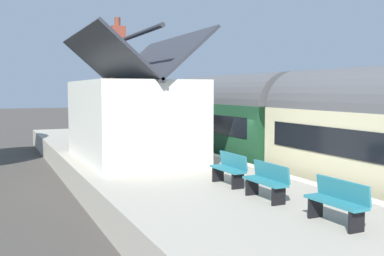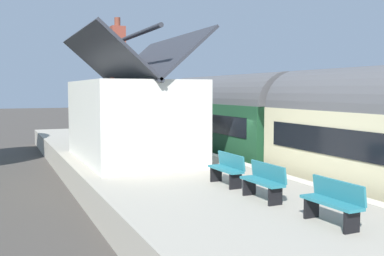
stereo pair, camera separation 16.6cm
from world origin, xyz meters
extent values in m
plane|color=#423D38|center=(0.00, 0.00, 0.00)|extent=(160.00, 160.00, 0.00)
cube|color=#A39B8C|center=(0.00, 3.97, 0.49)|extent=(32.00, 5.94, 0.97)
cube|color=beige|center=(0.00, 1.18, 0.98)|extent=(32.00, 0.36, 0.02)
cube|color=gray|center=(0.00, -1.62, 0.07)|extent=(52.00, 0.08, 0.14)
cube|color=gray|center=(0.00, -0.18, 0.07)|extent=(52.00, 0.08, 0.14)
cube|color=black|center=(3.44, -0.90, 0.35)|extent=(9.09, 2.29, 0.70)
cube|color=#1E4C2D|center=(3.44, -0.90, 1.85)|extent=(9.88, 2.70, 2.30)
cylinder|color=#515154|center=(3.44, -0.90, 3.00)|extent=(9.88, 2.65, 2.65)
cube|color=black|center=(3.44, 0.47, 2.14)|extent=(8.40, 0.03, 0.80)
cylinder|color=black|center=(6.40, -0.90, 0.35)|extent=(0.70, 2.16, 0.70)
cylinder|color=black|center=(0.47, -0.90, 0.35)|extent=(0.70, 2.16, 0.70)
cube|color=black|center=(8.40, -0.90, 2.25)|extent=(0.04, 2.16, 0.90)
cylinder|color=#F2EDCC|center=(8.42, -0.90, 1.27)|extent=(0.06, 0.24, 0.24)
cube|color=red|center=(8.46, -0.90, 0.82)|extent=(0.16, 2.56, 0.24)
cube|color=black|center=(-6.37, 0.47, 2.14)|extent=(7.42, 0.03, 0.80)
cylinder|color=black|center=(-3.75, -0.90, 0.35)|extent=(0.70, 2.16, 0.70)
cube|color=silver|center=(0.78, 4.58, 2.46)|extent=(6.43, 3.70, 2.98)
cube|color=#2D3038|center=(0.78, 3.66, 4.77)|extent=(6.93, 2.11, 1.88)
cube|color=#2D3038|center=(0.78, 5.51, 4.77)|extent=(6.93, 2.11, 1.88)
cylinder|color=#2D3038|center=(0.78, 4.58, 5.59)|extent=(6.93, 0.16, 0.16)
cube|color=brown|center=(2.69, 4.58, 5.09)|extent=(0.56, 0.56, 2.26)
cylinder|color=brown|center=(2.69, 4.58, 6.40)|extent=(0.24, 0.24, 0.36)
cube|color=teal|center=(1.64, 2.71, 2.02)|extent=(0.90, 0.06, 2.10)
cube|color=teal|center=(0.24, 2.71, 2.67)|extent=(0.80, 0.05, 1.10)
cube|color=teal|center=(3.04, 2.71, 2.67)|extent=(0.80, 0.05, 1.10)
cube|color=#26727F|center=(-8.99, 3.34, 1.42)|extent=(1.41, 0.45, 0.06)
cube|color=#26727F|center=(-8.98, 3.16, 1.65)|extent=(1.40, 0.15, 0.40)
cube|color=black|center=(-9.55, 3.32, 1.19)|extent=(0.07, 0.36, 0.44)
cube|color=black|center=(-8.43, 3.36, 1.19)|extent=(0.07, 0.36, 0.44)
cube|color=#26727F|center=(-4.83, 3.49, 1.42)|extent=(1.41, 0.43, 0.06)
cube|color=#26727F|center=(-4.83, 3.31, 1.65)|extent=(1.40, 0.13, 0.40)
cube|color=black|center=(-5.39, 3.47, 1.19)|extent=(0.07, 0.36, 0.44)
cube|color=black|center=(-4.27, 3.50, 1.19)|extent=(0.07, 0.36, 0.44)
cube|color=#26727F|center=(-6.71, 3.48, 1.42)|extent=(1.41, 0.43, 0.06)
cube|color=#26727F|center=(-6.70, 3.30, 1.65)|extent=(1.40, 0.14, 0.40)
cube|color=black|center=(-7.27, 3.47, 1.19)|extent=(0.07, 0.36, 0.44)
cube|color=black|center=(-6.15, 3.50, 1.19)|extent=(0.07, 0.36, 0.44)
cube|color=#26727F|center=(10.35, 3.40, 1.42)|extent=(1.42, 0.46, 0.06)
cube|color=#26727F|center=(10.35, 3.22, 1.65)|extent=(1.40, 0.17, 0.40)
cube|color=black|center=(9.79, 3.43, 1.19)|extent=(0.08, 0.36, 0.44)
cube|color=black|center=(10.91, 3.38, 1.19)|extent=(0.08, 0.36, 0.44)
cylinder|color=#9E5138|center=(6.04, 3.92, 1.18)|extent=(0.47, 0.47, 0.42)
ellipsoid|color=#2D7233|center=(6.04, 3.92, 1.56)|extent=(0.48, 0.48, 0.48)
cylinder|color=black|center=(8.42, 3.09, 1.14)|extent=(0.40, 0.40, 0.33)
ellipsoid|color=#4C8C2D|center=(8.42, 3.09, 1.44)|extent=(0.42, 0.42, 0.35)
cone|color=red|center=(8.42, 3.09, 1.59)|extent=(0.10, 0.10, 0.17)
cone|color=black|center=(0.76, 2.01, 1.17)|extent=(0.43, 0.43, 0.39)
cylinder|color=black|center=(0.76, 2.01, 1.00)|extent=(0.24, 0.24, 0.06)
ellipsoid|color=#2D7233|center=(0.76, 2.01, 1.52)|extent=(0.44, 0.44, 0.39)
cylinder|color=black|center=(8.33, 2.05, 2.45)|extent=(0.10, 0.10, 2.96)
cylinder|color=black|center=(8.33, 2.05, 3.78)|extent=(0.05, 0.50, 0.05)
cube|color=beige|center=(8.33, 2.05, 4.07)|extent=(0.24, 0.24, 0.32)
cone|color=black|center=(8.33, 2.05, 4.29)|extent=(0.32, 0.32, 0.14)
cylinder|color=black|center=(5.91, 1.66, 1.52)|extent=(0.06, 0.06, 1.10)
cylinder|color=black|center=(6.51, 1.66, 1.52)|extent=(0.06, 0.06, 1.10)
cube|color=maroon|center=(6.21, 1.66, 2.29)|extent=(0.90, 0.06, 0.44)
cube|color=black|center=(6.21, 1.66, 2.29)|extent=(0.96, 0.03, 0.50)
camera|label=1|loc=(-15.87, 9.44, 3.61)|focal=42.63mm
camera|label=2|loc=(-15.93, 9.29, 3.61)|focal=42.63mm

